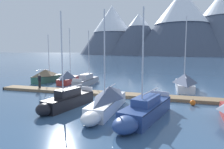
% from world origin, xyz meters
% --- Properties ---
extents(ground_plane, '(700.00, 700.00, 0.00)m').
position_xyz_m(ground_plane, '(0.00, 0.00, 0.00)').
color(ground_plane, '#38567A').
extents(mountain_west_summit, '(74.24, 74.24, 55.23)m').
position_xyz_m(mountain_west_summit, '(-59.96, 213.45, 29.53)').
color(mountain_west_summit, '#4C566B').
rests_on(mountain_west_summit, ground).
extents(mountain_central_massif, '(64.43, 64.43, 42.40)m').
position_xyz_m(mountain_central_massif, '(-26.85, 197.50, 21.68)').
color(mountain_central_massif, '#424C60').
rests_on(mountain_central_massif, ground).
extents(mountain_shoulder_ridge, '(90.70, 90.70, 60.05)m').
position_xyz_m(mountain_shoulder_ridge, '(14.09, 191.22, 31.95)').
color(mountain_shoulder_ridge, '#424C60').
rests_on(mountain_shoulder_ridge, ground).
extents(dock, '(26.21, 2.36, 0.30)m').
position_xyz_m(dock, '(0.00, 4.00, 0.14)').
color(dock, '#846B4C').
rests_on(dock, ground).
extents(sailboat_nearest_berth, '(2.95, 5.88, 7.12)m').
position_xyz_m(sailboat_nearest_berth, '(-11.29, 10.28, 0.91)').
color(sailboat_nearest_berth, '#336B56').
rests_on(sailboat_nearest_berth, ground).
extents(sailboat_second_berth, '(2.47, 6.61, 8.01)m').
position_xyz_m(sailboat_second_berth, '(-7.97, 10.51, 0.83)').
color(sailboat_second_berth, '#B2332D').
rests_on(sailboat_second_berth, ground).
extents(sailboat_mid_dock_port, '(1.59, 6.94, 7.50)m').
position_xyz_m(sailboat_mid_dock_port, '(-4.70, 9.91, 0.59)').
color(sailboat_mid_dock_port, '#93939E').
rests_on(sailboat_mid_dock_port, ground).
extents(sailboat_mid_dock_starboard, '(2.60, 6.04, 7.79)m').
position_xyz_m(sailboat_mid_dock_starboard, '(-1.73, -1.62, 0.65)').
color(sailboat_mid_dock_starboard, black).
rests_on(sailboat_mid_dock_starboard, ground).
extents(sailboat_far_berth, '(1.76, 7.48, 7.73)m').
position_xyz_m(sailboat_far_berth, '(1.75, -1.48, 0.90)').
color(sailboat_far_berth, white).
rests_on(sailboat_far_berth, ground).
extents(sailboat_outer_slip, '(3.39, 7.43, 7.54)m').
position_xyz_m(sailboat_outer_slip, '(4.81, -2.73, 0.64)').
color(sailboat_outer_slip, navy).
rests_on(sailboat_outer_slip, ground).
extents(sailboat_end_of_dock, '(2.19, 7.20, 8.85)m').
position_xyz_m(sailboat_end_of_dock, '(8.12, 9.72, 0.95)').
color(sailboat_end_of_dock, silver).
rests_on(sailboat_end_of_dock, ground).
extents(person_on_dock, '(0.54, 0.36, 1.69)m').
position_xyz_m(person_on_dock, '(-8.57, 4.36, 1.26)').
color(person_on_dock, '#232328').
rests_on(person_on_dock, dock).
extents(mooring_buoy_channel_marker, '(0.49, 0.49, 0.57)m').
position_xyz_m(mooring_buoy_channel_marker, '(8.43, 2.16, 0.25)').
color(mooring_buoy_channel_marker, orange).
rests_on(mooring_buoy_channel_marker, ground).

